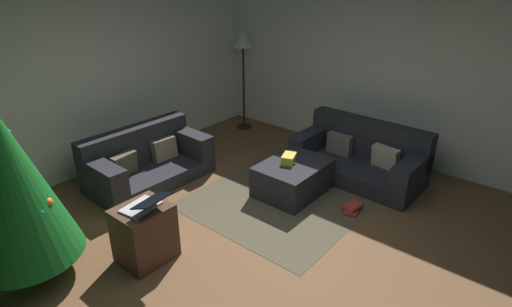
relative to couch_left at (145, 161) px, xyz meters
The scene contains 14 objects.
ground_plane 2.28m from the couch_left, 96.49° to the right, with size 6.40×6.40×0.00m, color brown.
rear_partition 1.37m from the couch_left, 106.04° to the left, with size 6.40×0.12×2.60m, color silver.
corner_partition 3.80m from the couch_left, 37.96° to the right, with size 0.12×6.40×2.60m, color silver.
couch_left is the anchor object (origin of this frame).
couch_right 2.98m from the couch_left, 48.10° to the right, with size 0.89×1.77×0.77m.
ottoman 2.03m from the couch_left, 59.96° to the right, with size 0.95×0.71×0.42m, color #26262B.
gift_box 1.97m from the couch_left, 59.23° to the right, with size 0.23×0.16×0.11m, color gold.
tv_remote 1.98m from the couch_left, 60.47° to the right, with size 0.05×0.16×0.02m, color black.
christmas_tree 2.16m from the couch_left, 158.26° to the right, with size 1.00×1.00×1.87m.
side_table 1.74m from the couch_left, 126.85° to the right, with size 0.52×0.44×0.60m, color #4C3323.
laptop 1.82m from the couch_left, 125.42° to the right, with size 0.41×0.46×0.19m.
book_stack 2.82m from the couch_left, 67.12° to the right, with size 0.32×0.23×0.09m.
corner_lamp 2.68m from the couch_left, ahead, with size 0.36×0.36×1.70m.
area_rug 2.05m from the couch_left, 59.96° to the right, with size 2.60×2.00×0.01m, color brown.
Camera 1 is at (-2.69, -2.17, 2.74)m, focal length 28.94 mm.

